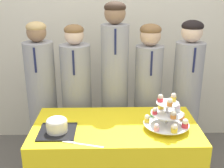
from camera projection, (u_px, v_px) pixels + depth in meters
wall_back at (112, 26)px, 3.14m from camera, size 9.00×0.06×2.70m
table at (115, 167)px, 2.27m from camera, size 1.26×0.66×0.77m
round_cake at (57, 126)px, 2.02m from camera, size 0.27×0.27×0.12m
cake_knife at (76, 143)px, 1.89m from camera, size 0.29×0.10×0.01m
cupcake_stand at (167, 115)px, 2.06m from camera, size 0.34×0.34×0.27m
student_0 at (43, 104)px, 2.68m from camera, size 0.27×0.28×1.49m
student_1 at (77, 105)px, 2.69m from camera, size 0.28×0.28×1.46m
student_2 at (115, 93)px, 2.66m from camera, size 0.25×0.26×1.65m
student_3 at (147, 102)px, 2.70m from camera, size 0.25×0.26×1.46m
student_4 at (186, 101)px, 2.70m from camera, size 0.27×0.27×1.50m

